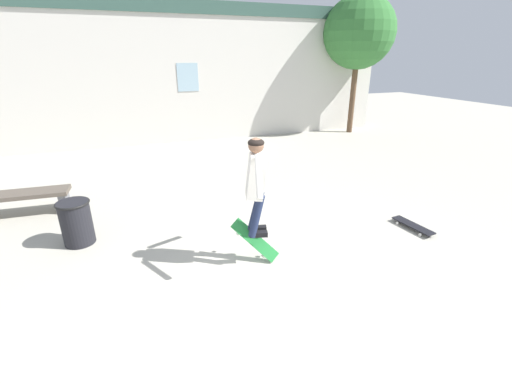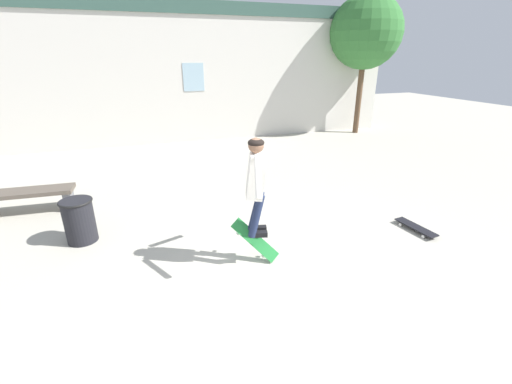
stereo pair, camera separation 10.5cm
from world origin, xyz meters
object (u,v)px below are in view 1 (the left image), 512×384
object	(u,v)px
skater	(256,179)
skateboard_resting	(413,225)
park_bench	(15,199)
trash_bin	(76,222)
skateboard_flipping	(255,240)
tree_right	(359,33)

from	to	relation	value
skater	skateboard_resting	world-z (taller)	skater
park_bench	skateboard_resting	distance (m)	7.44
park_bench	trash_bin	bearing A→B (deg)	-48.59
trash_bin	skateboard_flipping	world-z (taller)	trash_bin
trash_bin	skater	bearing A→B (deg)	-31.14
park_bench	skateboard_flipping	bearing A→B (deg)	-35.22
park_bench	trash_bin	size ratio (longest dim) A/B	2.59
trash_bin	skater	world-z (taller)	skater
skateboard_resting	park_bench	bearing A→B (deg)	-121.79
park_bench	skater	size ratio (longest dim) A/B	1.34
skateboard_resting	trash_bin	bearing A→B (deg)	-112.68
skater	skateboard_flipping	size ratio (longest dim) A/B	2.18
skateboard_resting	skater	bearing A→B (deg)	-97.52
trash_bin	skateboard_resting	bearing A→B (deg)	-15.88
tree_right	skateboard_flipping	world-z (taller)	tree_right
skater	trash_bin	bearing A→B (deg)	164.85
tree_right	skater	size ratio (longest dim) A/B	3.47
trash_bin	skater	distance (m)	3.11
park_bench	skateboard_flipping	world-z (taller)	skateboard_flipping
skater	skateboard_resting	xyz separation A→B (m)	(2.99, -0.04, -1.24)
tree_right	skater	distance (m)	10.28
trash_bin	skateboard_resting	size ratio (longest dim) A/B	0.91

